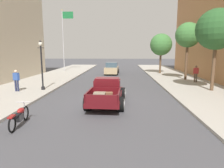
{
  "coord_description": "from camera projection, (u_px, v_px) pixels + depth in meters",
  "views": [
    {
      "loc": [
        0.9,
        -12.14,
        3.21
      ],
      "look_at": [
        0.28,
        1.02,
        1.0
      ],
      "focal_mm": 31.77,
      "sensor_mm": 36.0,
      "label": 1
    }
  ],
  "objects": [
    {
      "name": "pedestrian_sidewalk_left",
      "position": [
        16.0,
        79.0,
        15.04
      ],
      "size": [
        0.53,
        0.22,
        1.65
      ],
      "color": "#232847",
      "rests_on": "sidewalk_left"
    },
    {
      "name": "street_tree_third",
      "position": [
        161.0,
        45.0,
        26.85
      ],
      "size": [
        2.94,
        2.94,
        5.37
      ],
      "color": "brown",
      "rests_on": "sidewalk_right"
    },
    {
      "name": "car_background_tan",
      "position": [
        112.0,
        69.0,
        27.56
      ],
      "size": [
        1.99,
        4.36,
        1.65
      ],
      "color": "tan",
      "rests_on": "ground"
    },
    {
      "name": "pedestrian_sidewalk_right",
      "position": [
        196.0,
        73.0,
        19.44
      ],
      "size": [
        0.53,
        0.22,
        1.65
      ],
      "color": "brown",
      "rests_on": "sidewalk_right"
    },
    {
      "name": "ground_plane",
      "position": [
        107.0,
        102.0,
        12.53
      ],
      "size": [
        140.0,
        140.0,
        0.0
      ],
      "primitive_type": "plane",
      "color": "#47474C"
    },
    {
      "name": "motorcycle_parked",
      "position": [
        19.0,
        116.0,
        8.53
      ],
      "size": [
        0.62,
        2.12,
        0.93
      ],
      "color": "black",
      "rests_on": "ground"
    },
    {
      "name": "street_tree_second",
      "position": [
        188.0,
        35.0,
        20.62
      ],
      "size": [
        2.58,
        2.58,
        5.99
      ],
      "color": "brown",
      "rests_on": "sidewalk_right"
    },
    {
      "name": "street_lamp_near",
      "position": [
        42.0,
        62.0,
        15.47
      ],
      "size": [
        0.5,
        0.32,
        3.85
      ],
      "color": "black",
      "rests_on": "sidewalk_left"
    },
    {
      "name": "hotrod_truck_maroon",
      "position": [
        107.0,
        91.0,
        12.17
      ],
      "size": [
        2.31,
        4.99,
        1.58
      ],
      "color": "#510F14",
      "rests_on": "ground"
    },
    {
      "name": "street_tree_nearest",
      "position": [
        217.0,
        30.0,
        14.75
      ],
      "size": [
        3.04,
        3.04,
        6.16
      ],
      "color": "brown",
      "rests_on": "sidewalk_right"
    },
    {
      "name": "flagpole",
      "position": [
        64.0,
        34.0,
        30.13
      ],
      "size": [
        1.74,
        0.16,
        9.16
      ],
      "color": "#B2B2B7",
      "rests_on": "sidewalk_left"
    },
    {
      "name": "sidewalk_right",
      "position": [
        224.0,
        102.0,
        12.19
      ],
      "size": [
        5.5,
        64.0,
        0.15
      ],
      "primitive_type": "cube",
      "color": "#ADA89E",
      "rests_on": "ground"
    }
  ]
}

